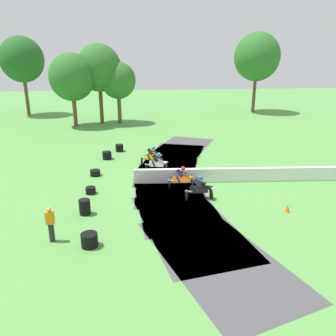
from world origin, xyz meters
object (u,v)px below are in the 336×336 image
Objects in this scene: motorcycle_lead_yellow at (152,156)px; traffic_cone at (287,208)px; motorcycle_fourth_black at (200,188)px; tire_stack_far at (91,190)px; motorcycle_chase_white at (158,163)px; tire_stack_mid_a at (107,155)px; tire_stack_mid_b at (95,173)px; tire_stack_extra_b at (89,240)px; tire_stack_extra_a at (85,207)px; track_marshal at (51,224)px; tire_stack_near at (119,148)px; motorcycle_trailing_orange at (182,178)px.

traffic_cone is at bearing -53.78° from motorcycle_lead_yellow.
tire_stack_far is at bearing 167.19° from motorcycle_fourth_black.
traffic_cone is at bearing -48.67° from motorcycle_chase_white.
tire_stack_mid_a is 3.82m from tire_stack_mid_b.
tire_stack_extra_b is at bearing -86.06° from tire_stack_mid_b.
track_marshal is at bearing -113.41° from tire_stack_extra_a.
tire_stack_near is at bearing 76.14° from tire_stack_mid_b.
motorcycle_fourth_black is 2.61× the size of tire_stack_near.
motorcycle_chase_white is 7.49m from tire_stack_extra_a.
motorcycle_chase_white is 6.25m from tire_stack_near.
motorcycle_lead_yellow is at bearing 27.75° from tire_stack_mid_b.
motorcycle_fourth_black reaches higher than tire_stack_far.
motorcycle_lead_yellow reaches higher than motorcycle_trailing_orange.
motorcycle_chase_white reaches higher than motorcycle_trailing_orange.
motorcycle_chase_white is 2.44× the size of tire_stack_mid_a.
track_marshal is (-5.05, -10.50, 0.19)m from motorcycle_lead_yellow.
motorcycle_trailing_orange is 2.91× the size of tire_stack_far.
track_marshal is at bearing -97.51° from tire_stack_mid_a.
tire_stack_far is (-5.47, -0.31, -0.43)m from motorcycle_trailing_orange.
tire_stack_extra_a is 3.19m from tire_stack_extra_b.
motorcycle_lead_yellow is at bearing 52.83° from tire_stack_far.
tire_stack_near is 1.10× the size of tire_stack_far.
motorcycle_chase_white is 10.02m from tire_stack_extra_b.
tire_stack_far is at bearing -140.68° from motorcycle_chase_white.
tire_stack_extra_b is 10.09m from traffic_cone.
tire_stack_extra_a is at bearing -116.41° from motorcycle_lead_yellow.
track_marshal is (-2.51, -14.30, 0.52)m from tire_stack_near.
motorcycle_fourth_black is 4.72m from traffic_cone.
tire_stack_near reaches higher than tire_stack_mid_b.
motorcycle_lead_yellow reaches higher than traffic_cone.
tire_stack_mid_a is 9.65m from tire_stack_extra_a.
motorcycle_fourth_black is at bearing 11.89° from tire_stack_extra_a.
tire_stack_mid_b is at bearing -175.50° from motorcycle_chase_white.
tire_stack_near reaches higher than traffic_cone.
tire_stack_mid_b is 1.53× the size of traffic_cone.
tire_stack_mid_a is 14.42m from traffic_cone.
tire_stack_extra_a reaches higher than traffic_cone.
tire_stack_extra_a reaches higher than tire_stack_mid_a.
traffic_cone is at bearing 13.11° from tire_stack_extra_b.
tire_stack_near is 0.91× the size of tire_stack_extra_b.
tire_stack_near is 0.92× the size of tire_stack_mid_a.
traffic_cone is (10.45, -6.70, 0.02)m from tire_stack_mid_b.
tire_stack_extra_a is at bearing 66.59° from track_marshal.
tire_stack_mid_b is at bearing -103.86° from tire_stack_near.
tire_stack_far is at bearing -127.17° from motorcycle_lead_yellow.
track_marshal is (-1.67, 0.60, 0.52)m from tire_stack_extra_b.
tire_stack_extra_a is (0.01, -2.73, 0.20)m from tire_stack_far.
tire_stack_extra_b is 1.85m from track_marshal.
track_marshal is at bearing -115.70° from motorcycle_lead_yellow.
track_marshal is at bearing -171.63° from traffic_cone.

